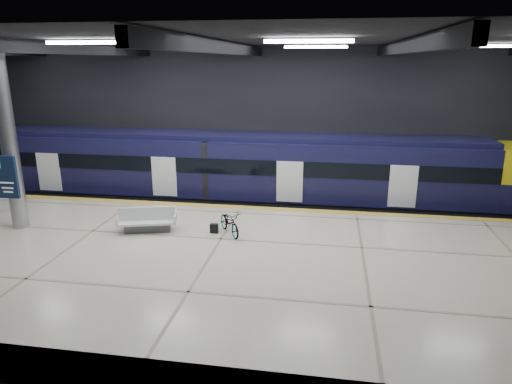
# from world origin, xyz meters

# --- Properties ---
(ground) EXTENTS (30.00, 30.00, 0.00)m
(ground) POSITION_xyz_m (0.00, 0.00, 0.00)
(ground) COLOR black
(ground) RESTS_ON ground
(room_shell) EXTENTS (30.10, 16.10, 8.05)m
(room_shell) POSITION_xyz_m (-0.00, 0.00, 5.72)
(room_shell) COLOR black
(room_shell) RESTS_ON ground
(platform) EXTENTS (30.00, 11.00, 1.10)m
(platform) POSITION_xyz_m (0.00, -2.50, 0.55)
(platform) COLOR beige
(platform) RESTS_ON ground
(safety_strip) EXTENTS (30.00, 0.40, 0.01)m
(safety_strip) POSITION_xyz_m (0.00, 2.75, 1.11)
(safety_strip) COLOR gold
(safety_strip) RESTS_ON platform
(rails) EXTENTS (30.00, 1.52, 0.16)m
(rails) POSITION_xyz_m (0.00, 5.50, 0.08)
(rails) COLOR gray
(rails) RESTS_ON ground
(train) EXTENTS (29.40, 2.84, 3.79)m
(train) POSITION_xyz_m (0.81, 5.50, 2.06)
(train) COLOR black
(train) RESTS_ON ground
(bench) EXTENTS (2.33, 1.45, 0.96)m
(bench) POSITION_xyz_m (-2.93, -0.67, 1.44)
(bench) COLOR #595B60
(bench) RESTS_ON platform
(bicycle) EXTENTS (1.45, 1.76, 0.90)m
(bicycle) POSITION_xyz_m (0.20, -0.45, 1.55)
(bicycle) COLOR #99999E
(bicycle) RESTS_ON platform
(pannier_bag) EXTENTS (0.31, 0.20, 0.35)m
(pannier_bag) POSITION_xyz_m (-0.40, -0.45, 1.28)
(pannier_bag) COLOR black
(pannier_bag) RESTS_ON platform
(info_column) EXTENTS (0.90, 0.78, 6.90)m
(info_column) POSITION_xyz_m (-8.00, -1.03, 4.46)
(info_column) COLOR #9EA0A5
(info_column) RESTS_ON platform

